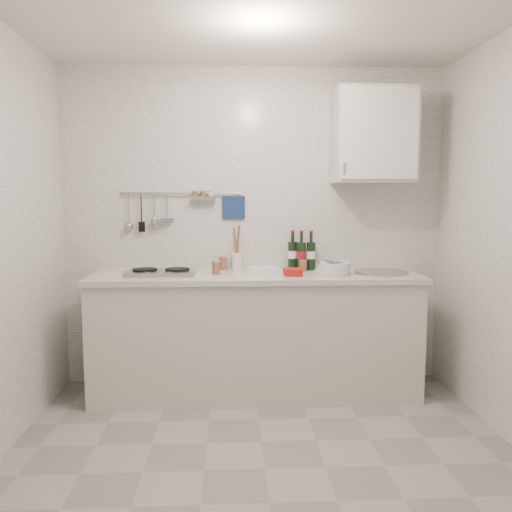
{
  "coord_description": "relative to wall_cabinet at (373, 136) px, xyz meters",
  "views": [
    {
      "loc": [
        -0.18,
        -2.58,
        1.47
      ],
      "look_at": [
        -0.01,
        0.9,
        1.08
      ],
      "focal_mm": 35.0,
      "sensor_mm": 36.0,
      "label": 1
    }
  ],
  "objects": [
    {
      "name": "floor",
      "position": [
        -0.9,
        -1.22,
        -1.95
      ],
      "size": [
        3.0,
        3.0,
        0.0
      ],
      "primitive_type": "plane",
      "color": "slate",
      "rests_on": "ground"
    },
    {
      "name": "back_wall",
      "position": [
        -0.9,
        0.18,
        -0.7
      ],
      "size": [
        3.0,
        0.02,
        2.5
      ],
      "primitive_type": "cube",
      "color": "silver",
      "rests_on": "floor"
    },
    {
      "name": "counter",
      "position": [
        -0.89,
        -0.12,
        -1.52
      ],
      "size": [
        2.44,
        0.64,
        0.96
      ],
      "color": "beige",
      "rests_on": "floor"
    },
    {
      "name": "wall_rail",
      "position": [
        -1.5,
        0.15,
        -0.52
      ],
      "size": [
        0.98,
        0.09,
        0.34
      ],
      "color": "#93969B",
      "rests_on": "back_wall"
    },
    {
      "name": "wall_cabinet",
      "position": [
        0.0,
        0.0,
        0.0
      ],
      "size": [
        0.6,
        0.38,
        0.7
      ],
      "color": "beige",
      "rests_on": "back_wall"
    },
    {
      "name": "plate_stack_hob",
      "position": [
        -1.64,
        -0.1,
        -1.02
      ],
      "size": [
        0.31,
        0.31,
        0.03
      ],
      "rotation": [
        0.0,
        0.0,
        0.43
      ],
      "color": "#435D99",
      "rests_on": "counter"
    },
    {
      "name": "plate_stack_sink",
      "position": [
        -0.33,
        -0.18,
        -0.99
      ],
      "size": [
        0.29,
        0.27,
        0.1
      ],
      "rotation": [
        0.0,
        0.0,
        0.42
      ],
      "color": "white",
      "rests_on": "counter"
    },
    {
      "name": "wine_bottles",
      "position": [
        -0.53,
        0.07,
        -0.87
      ],
      "size": [
        0.21,
        0.12,
        0.31
      ],
      "rotation": [
        0.0,
        0.0,
        -0.23
      ],
      "color": "black",
      "rests_on": "counter"
    },
    {
      "name": "butter_dish",
      "position": [
        -0.86,
        -0.2,
        -1.0
      ],
      "size": [
        0.21,
        0.13,
        0.06
      ],
      "primitive_type": "cube",
      "rotation": [
        0.0,
        0.0,
        0.13
      ],
      "color": "white",
      "rests_on": "counter"
    },
    {
      "name": "strawberry_punnet",
      "position": [
        -0.63,
        -0.23,
        -1.0
      ],
      "size": [
        0.13,
        0.13,
        0.05
      ],
      "primitive_type": "cube",
      "rotation": [
        0.0,
        0.0,
        0.05
      ],
      "color": "red",
      "rests_on": "counter"
    },
    {
      "name": "utensil_crock",
      "position": [
        -1.04,
        0.13,
        -0.95
      ],
      "size": [
        0.09,
        0.09,
        0.35
      ],
      "rotation": [
        0.0,
        0.0,
        0.38
      ],
      "color": "white",
      "rests_on": "counter"
    },
    {
      "name": "jar_a",
      "position": [
        -1.15,
        0.11,
        -0.98
      ],
      "size": [
        0.07,
        0.07,
        0.11
      ],
      "rotation": [
        0.0,
        0.0,
        -0.21
      ],
      "color": "brown",
      "rests_on": "counter"
    },
    {
      "name": "jar_b",
      "position": [
        -0.52,
        0.03,
        -0.99
      ],
      "size": [
        0.07,
        0.07,
        0.09
      ],
      "rotation": [
        0.0,
        0.0,
        -0.15
      ],
      "color": "brown",
      "rests_on": "counter"
    },
    {
      "name": "jar_c",
      "position": [
        -0.34,
        0.01,
        -0.99
      ],
      "size": [
        0.06,
        0.06,
        0.08
      ],
      "rotation": [
        0.0,
        0.0,
        0.19
      ],
      "color": "brown",
      "rests_on": "counter"
    },
    {
      "name": "jar_d",
      "position": [
        -1.19,
        -0.12,
        -0.98
      ],
      "size": [
        0.06,
        0.06,
        0.1
      ],
      "rotation": [
        0.0,
        0.0,
        -0.27
      ],
      "color": "brown",
      "rests_on": "counter"
    }
  ]
}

